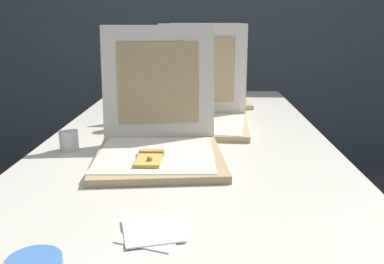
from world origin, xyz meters
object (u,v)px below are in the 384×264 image
object	(u,v)px
pizza_box_back	(208,91)
cup_white_near_center	(69,140)
pizza_box_front	(159,140)
cup_white_far	(134,109)
table	(188,149)
pizza_box_middle	(200,112)
napkin_pile	(153,232)
cup_white_mid	(114,122)

from	to	relation	value
pizza_box_back	cup_white_near_center	size ratio (longest dim) A/B	6.34
pizza_box_front	cup_white_far	size ratio (longest dim) A/B	7.03
cup_white_far	pizza_box_back	bearing A→B (deg)	46.66
table	pizza_box_middle	size ratio (longest dim) A/B	4.79
table	pizza_box_front	distance (m)	0.26
cup_white_near_center	cup_white_far	xyz separation A→B (m)	(0.13, 0.49, 0.00)
cup_white_near_center	pizza_box_front	bearing A→B (deg)	-11.13
table	napkin_pile	world-z (taller)	napkin_pile
table	cup_white_mid	world-z (taller)	cup_white_mid
pizza_box_middle	cup_white_mid	xyz separation A→B (m)	(-0.33, -0.08, -0.02)
pizza_box_middle	cup_white_near_center	xyz separation A→B (m)	(-0.42, -0.33, -0.02)
cup_white_near_center	pizza_box_back	bearing A→B (deg)	61.33
cup_white_near_center	napkin_pile	world-z (taller)	cup_white_near_center
pizza_box_back	cup_white_far	xyz separation A→B (m)	(-0.33, -0.35, -0.02)
pizza_box_back	cup_white_mid	xyz separation A→B (m)	(-0.37, -0.58, -0.02)
pizza_box_front	napkin_pile	distance (m)	0.47
pizza_box_back	cup_white_far	bearing A→B (deg)	-140.03
pizza_box_front	napkin_pile	world-z (taller)	pizza_box_front
table	cup_white_far	world-z (taller)	cup_white_far
table	pizza_box_front	world-z (taller)	pizza_box_front
pizza_box_back	napkin_pile	xyz separation A→B (m)	(-0.12, -1.36, -0.05)
table	pizza_box_back	world-z (taller)	pizza_box_back
pizza_box_back	cup_white_far	distance (m)	0.48
cup_white_mid	napkin_pile	world-z (taller)	cup_white_mid
table	cup_white_near_center	world-z (taller)	cup_white_near_center
table	pizza_box_front	bearing A→B (deg)	-109.43
pizza_box_front	napkin_pile	bearing A→B (deg)	-91.13
pizza_box_back	cup_white_mid	size ratio (longest dim) A/B	6.34
napkin_pile	cup_white_mid	bearing A→B (deg)	107.68
pizza_box_back	napkin_pile	bearing A→B (deg)	-101.73
cup_white_far	cup_white_mid	distance (m)	0.24
napkin_pile	pizza_box_back	bearing A→B (deg)	84.97
pizza_box_back	napkin_pile	size ratio (longest dim) A/B	2.80
cup_white_mid	cup_white_far	bearing A→B (deg)	80.76
cup_white_near_center	cup_white_far	bearing A→B (deg)	75.24
pizza_box_front	pizza_box_middle	world-z (taller)	pizza_box_middle
pizza_box_back	pizza_box_middle	bearing A→B (deg)	-100.91
cup_white_mid	napkin_pile	distance (m)	0.81
pizza_box_front	cup_white_mid	bearing A→B (deg)	117.81
pizza_box_front	pizza_box_middle	xyz separation A→B (m)	(0.12, 0.39, 0.00)
cup_white_near_center	cup_white_mid	size ratio (longest dim) A/B	1.00
table	cup_white_near_center	size ratio (longest dim) A/B	30.43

